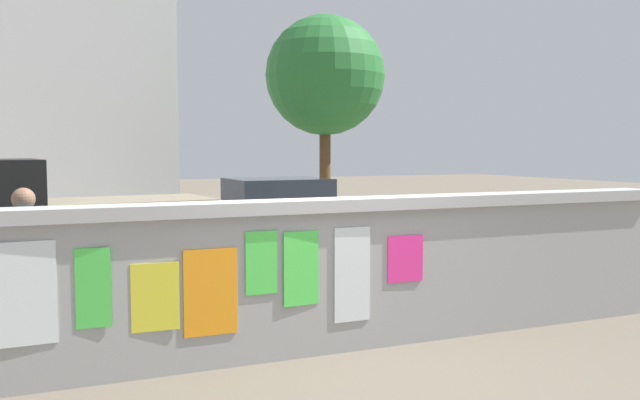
{
  "coord_description": "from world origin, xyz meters",
  "views": [
    {
      "loc": [
        -2.78,
        -6.01,
        1.99
      ],
      "look_at": [
        0.46,
        1.45,
        1.38
      ],
      "focal_mm": 38.08,
      "sensor_mm": 36.0,
      "label": 1
    }
  ],
  "objects_px": {
    "bicycle_near": "(207,302)",
    "car_parked": "(284,211)",
    "motorcycle": "(391,264)",
    "bicycle_far": "(452,252)",
    "tree_roadside": "(325,76)",
    "person_walking": "(25,253)",
    "auto_rickshaw_truck": "(70,225)"
  },
  "relations": [
    {
      "from": "bicycle_far",
      "to": "person_walking",
      "type": "height_order",
      "value": "person_walking"
    },
    {
      "from": "auto_rickshaw_truck",
      "to": "bicycle_far",
      "type": "xyz_separation_m",
      "value": [
        5.57,
        -1.36,
        -0.54
      ]
    },
    {
      "from": "motorcycle",
      "to": "bicycle_far",
      "type": "height_order",
      "value": "bicycle_far"
    },
    {
      "from": "bicycle_far",
      "to": "person_walking",
      "type": "distance_m",
      "value": 6.44
    },
    {
      "from": "bicycle_near",
      "to": "person_walking",
      "type": "xyz_separation_m",
      "value": [
        -1.77,
        0.08,
        0.62
      ]
    },
    {
      "from": "auto_rickshaw_truck",
      "to": "person_walking",
      "type": "height_order",
      "value": "auto_rickshaw_truck"
    },
    {
      "from": "car_parked",
      "to": "bicycle_far",
      "type": "height_order",
      "value": "car_parked"
    },
    {
      "from": "auto_rickshaw_truck",
      "to": "car_parked",
      "type": "bearing_deg",
      "value": 31.0
    },
    {
      "from": "auto_rickshaw_truck",
      "to": "motorcycle",
      "type": "relative_size",
      "value": 1.98
    },
    {
      "from": "auto_rickshaw_truck",
      "to": "bicycle_near",
      "type": "relative_size",
      "value": 2.21
    },
    {
      "from": "bicycle_far",
      "to": "tree_roadside",
      "type": "xyz_separation_m",
      "value": [
        1.38,
        8.04,
        3.58
      ]
    },
    {
      "from": "auto_rickshaw_truck",
      "to": "tree_roadside",
      "type": "xyz_separation_m",
      "value": [
        6.94,
        6.68,
        3.05
      ]
    },
    {
      "from": "motorcycle",
      "to": "bicycle_near",
      "type": "distance_m",
      "value": 2.81
    },
    {
      "from": "motorcycle",
      "to": "person_walking",
      "type": "bearing_deg",
      "value": -170.78
    },
    {
      "from": "tree_roadside",
      "to": "motorcycle",
      "type": "bearing_deg",
      "value": -108.66
    },
    {
      "from": "motorcycle",
      "to": "bicycle_far",
      "type": "bearing_deg",
      "value": 32.09
    },
    {
      "from": "person_walking",
      "to": "motorcycle",
      "type": "bearing_deg",
      "value": 9.22
    },
    {
      "from": "motorcycle",
      "to": "tree_roadside",
      "type": "xyz_separation_m",
      "value": [
        3.07,
        9.1,
        3.48
      ]
    },
    {
      "from": "car_parked",
      "to": "person_walking",
      "type": "relative_size",
      "value": 2.37
    },
    {
      "from": "tree_roadside",
      "to": "auto_rickshaw_truck",
      "type": "bearing_deg",
      "value": -136.1
    },
    {
      "from": "tree_roadside",
      "to": "bicycle_near",
      "type": "bearing_deg",
      "value": -120.21
    },
    {
      "from": "motorcycle",
      "to": "tree_roadside",
      "type": "bearing_deg",
      "value": 71.34
    },
    {
      "from": "bicycle_near",
      "to": "tree_roadside",
      "type": "distance_m",
      "value": 12.01
    },
    {
      "from": "tree_roadside",
      "to": "bicycle_far",
      "type": "bearing_deg",
      "value": -99.73
    },
    {
      "from": "bicycle_near",
      "to": "person_walking",
      "type": "bearing_deg",
      "value": 177.42
    },
    {
      "from": "bicycle_near",
      "to": "car_parked",
      "type": "bearing_deg",
      "value": 62.22
    },
    {
      "from": "motorcycle",
      "to": "person_walking",
      "type": "height_order",
      "value": "person_walking"
    },
    {
      "from": "motorcycle",
      "to": "person_walking",
      "type": "relative_size",
      "value": 1.17
    },
    {
      "from": "auto_rickshaw_truck",
      "to": "bicycle_far",
      "type": "distance_m",
      "value": 5.75
    },
    {
      "from": "car_parked",
      "to": "bicycle_near",
      "type": "relative_size",
      "value": 2.27
    },
    {
      "from": "bicycle_near",
      "to": "tree_roadside",
      "type": "relative_size",
      "value": 0.3
    },
    {
      "from": "bicycle_far",
      "to": "person_walking",
      "type": "xyz_separation_m",
      "value": [
        -6.16,
        -1.79,
        0.62
      ]
    }
  ]
}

